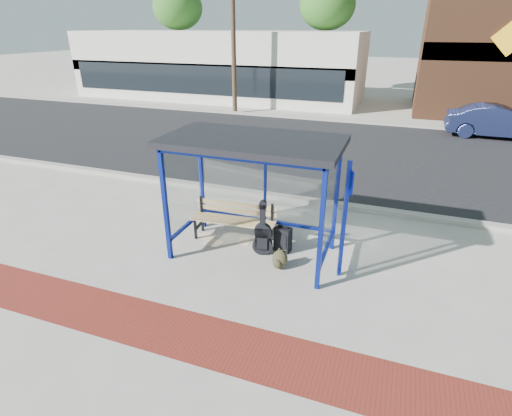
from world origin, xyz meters
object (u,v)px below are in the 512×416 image
at_px(bench, 234,218).
at_px(parked_car, 498,122).
at_px(guitar_bag, 263,236).
at_px(suitcase, 283,239).
at_px(backpack, 280,260).

bearing_deg(bench, parked_car, 55.40).
relative_size(guitar_bag, suitcase, 1.93).
relative_size(bench, parked_car, 0.46).
distance_m(backpack, parked_car, 13.83).
height_order(suitcase, parked_car, parked_car).
xyz_separation_m(guitar_bag, backpack, (0.48, -0.37, -0.24)).
relative_size(guitar_bag, backpack, 3.03).
bearing_deg(bench, guitar_bag, -32.58).
bearing_deg(suitcase, parked_car, 75.30).
bearing_deg(backpack, suitcase, 111.72).
distance_m(guitar_bag, backpack, 0.65).
relative_size(bench, guitar_bag, 1.65).
bearing_deg(bench, backpack, -36.49).
bearing_deg(parked_car, guitar_bag, 154.30).
bearing_deg(suitcase, guitar_bag, -132.58).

